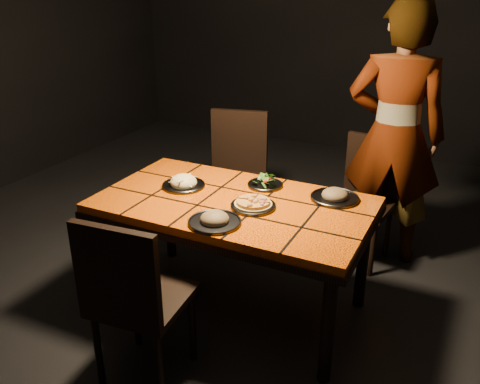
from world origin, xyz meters
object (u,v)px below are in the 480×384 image
at_px(chair_far_right, 366,191).
at_px(dining_table, 234,213).
at_px(diner, 395,136).
at_px(chair_near, 132,294).
at_px(plate_pasta, 183,183).
at_px(chair_far_left, 236,166).
at_px(plate_pizza, 253,205).

bearing_deg(chair_far_right, dining_table, -112.52).
bearing_deg(chair_far_right, diner, 40.02).
xyz_separation_m(chair_near, chair_far_right, (0.71, 1.84, -0.03)).
bearing_deg(chair_far_right, plate_pasta, -127.79).
distance_m(chair_near, plate_pasta, 0.93).
height_order(chair_far_left, plate_pasta, chair_far_left).
distance_m(chair_far_right, plate_pasta, 1.38).
distance_m(chair_near, chair_far_left, 1.79).
bearing_deg(dining_table, plate_pizza, -13.10).
bearing_deg(dining_table, plate_pasta, 172.01).
relative_size(chair_near, chair_far_right, 1.06).
xyz_separation_m(diner, plate_pasta, (-1.09, -1.06, -0.16)).
bearing_deg(chair_far_right, plate_pizza, -105.37).
bearing_deg(plate_pasta, dining_table, -7.99).
distance_m(diner, plate_pizza, 1.29).
height_order(dining_table, chair_far_right, chair_far_right).
relative_size(chair_near, chair_far_left, 0.97).
bearing_deg(chair_far_right, chair_far_left, -168.91).
xyz_separation_m(dining_table, chair_far_right, (0.57, 1.02, -0.14)).
relative_size(dining_table, chair_far_right, 1.76).
bearing_deg(plate_pasta, plate_pizza, -9.41).
bearing_deg(diner, plate_pasta, 37.66).
height_order(chair_near, plate_pizza, chair_near).
distance_m(dining_table, plate_pizza, 0.18).
relative_size(chair_near, plate_pizza, 3.72).
bearing_deg(dining_table, chair_near, -99.39).
distance_m(dining_table, chair_near, 0.84).
distance_m(dining_table, chair_far_left, 1.05).
xyz_separation_m(chair_far_right, plate_pizza, (-0.43, -1.06, 0.24)).
xyz_separation_m(chair_near, chair_far_left, (-0.32, 1.76, 0.02)).
xyz_separation_m(dining_table, diner, (0.71, 1.11, 0.27)).
bearing_deg(chair_near, plate_pizza, -114.57).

